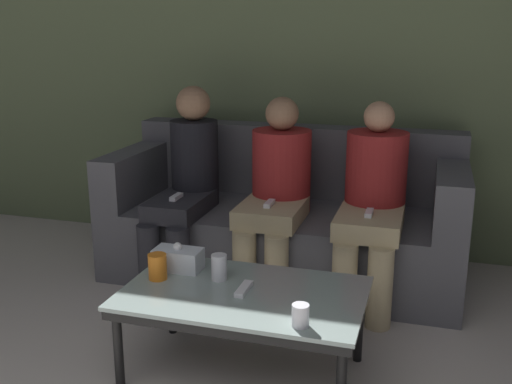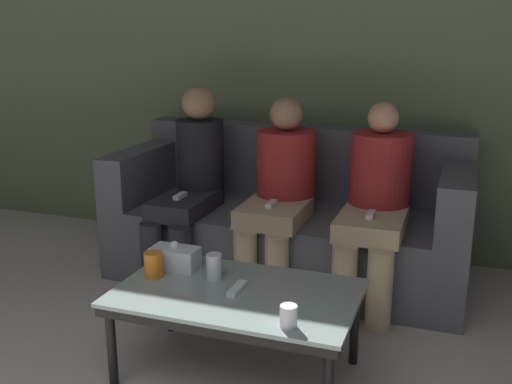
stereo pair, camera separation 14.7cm
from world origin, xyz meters
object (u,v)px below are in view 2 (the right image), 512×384
seated_person_left_end (192,180)px  tissue_box (175,257)px  coffee_table (237,299)px  seated_person_mid_right (376,198)px  cup_far_center (289,316)px  game_remote (237,289)px  couch (290,222)px  cup_near_right (153,265)px  cup_near_left (214,267)px  seated_person_mid_left (280,188)px

seated_person_left_end → tissue_box: bearing=-69.9°
coffee_table → seated_person_mid_right: seated_person_mid_right is taller
cup_far_center → game_remote: cup_far_center is taller
couch → cup_near_right: bearing=-103.7°
coffee_table → cup_near_left: 0.19m
tissue_box → cup_near_left: bearing=-14.5°
couch → seated_person_left_end: size_ratio=1.82×
seated_person_mid_left → cup_near_right: bearing=-106.5°
seated_person_mid_left → couch: bearing=90.0°
couch → seated_person_mid_left: size_ratio=1.90×
cup_near_left → couch: bearing=88.8°
cup_near_left → cup_near_right: size_ratio=1.02×
cup_far_center → seated_person_mid_right: 1.23m
couch → seated_person_mid_left: bearing=-90.0°
game_remote → cup_near_left: bearing=149.6°
cup_near_left → cup_far_center: bearing=-35.9°
game_remote → seated_person_mid_right: size_ratio=0.14×
seated_person_mid_right → seated_person_mid_left: bearing=178.8°
seated_person_left_end → seated_person_mid_left: seated_person_left_end is taller
cup_far_center → seated_person_mid_right: (0.13, 1.22, 0.15)m
cup_far_center → cup_near_left: bearing=144.1°
cup_near_right → seated_person_left_end: (-0.26, 0.95, 0.15)m
tissue_box → seated_person_left_end: bearing=110.1°
game_remote → tissue_box: bearing=158.9°
cup_near_left → seated_person_left_end: 1.04m
cup_near_left → cup_near_right: 0.27m
cup_near_left → seated_person_mid_right: 1.07m
coffee_table → seated_person_mid_left: (-0.12, 0.99, 0.24)m
cup_near_left → game_remote: size_ratio=0.79×
seated_person_left_end → seated_person_mid_right: bearing=0.7°
cup_near_right → cup_far_center: cup_near_right is taller
cup_far_center → tissue_box: (-0.66, 0.38, 0.01)m
coffee_table → cup_far_center: cup_far_center is taller
cup_near_left → cup_near_right: (-0.27, -0.07, -0.00)m
tissue_box → game_remote: size_ratio=1.47×
tissue_box → seated_person_left_end: (-0.30, 0.83, 0.15)m
game_remote → seated_person_left_end: seated_person_left_end is taller
couch → cup_far_center: bearing=-73.9°
coffee_table → game_remote: game_remote is taller
seated_person_left_end → seated_person_mid_right: seated_person_left_end is taller
coffee_table → tissue_box: (-0.36, 0.14, 0.09)m
coffee_table → seated_person_left_end: size_ratio=0.89×
cup_near_left → tissue_box: bearing=165.5°
cup_near_right → cup_far_center: 0.75m
coffee_table → game_remote: bearing=0.0°
cup_near_left → cup_far_center: cup_near_left is taller
seated_person_left_end → couch: bearing=23.6°
cup_near_right → seated_person_left_end: bearing=105.2°
seated_person_left_end → game_remote: bearing=-55.4°
cup_near_right → seated_person_mid_right: bearing=49.0°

